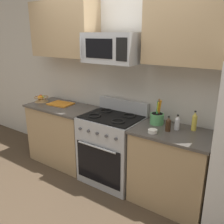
% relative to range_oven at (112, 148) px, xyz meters
% --- Properties ---
extents(ground_plane, '(16.00, 16.00, 0.00)m').
position_rel_range_oven_xyz_m(ground_plane, '(0.00, -0.69, -0.47)').
color(ground_plane, '#473828').
extents(wall_back, '(8.00, 0.10, 2.60)m').
position_rel_range_oven_xyz_m(wall_back, '(0.00, 0.37, 0.83)').
color(wall_back, beige).
rests_on(wall_back, ground).
extents(counter_left, '(1.06, 0.60, 0.91)m').
position_rel_range_oven_xyz_m(counter_left, '(-0.92, -0.00, -0.02)').
color(counter_left, tan).
rests_on(counter_left, ground).
extents(range_oven, '(0.76, 0.64, 1.09)m').
position_rel_range_oven_xyz_m(range_oven, '(0.00, 0.00, 0.00)').
color(range_oven, '#B2B5BA').
rests_on(range_oven, ground).
extents(counter_right, '(0.90, 0.60, 0.91)m').
position_rel_range_oven_xyz_m(counter_right, '(0.84, -0.00, -0.02)').
color(counter_right, tan).
rests_on(counter_right, ground).
extents(microwave, '(0.69, 0.44, 0.35)m').
position_rel_range_oven_xyz_m(microwave, '(-0.00, 0.03, 1.30)').
color(microwave, '#B2B5BA').
extents(upper_cabinets_left, '(1.05, 0.34, 0.75)m').
position_rel_range_oven_xyz_m(upper_cabinets_left, '(-0.92, 0.15, 1.52)').
color(upper_cabinets_left, tan).
extents(upper_cabinets_right, '(0.89, 0.34, 0.75)m').
position_rel_range_oven_xyz_m(upper_cabinets_right, '(0.84, 0.15, 1.52)').
color(upper_cabinets_right, tan).
extents(utensil_crock, '(0.16, 0.16, 0.31)m').
position_rel_range_oven_xyz_m(utensil_crock, '(0.57, 0.12, 0.51)').
color(utensil_crock, '#59AD66').
rests_on(utensil_crock, counter_right).
extents(fruit_basket, '(0.22, 0.22, 0.11)m').
position_rel_range_oven_xyz_m(fruit_basket, '(-1.36, -0.01, 0.48)').
color(fruit_basket, '#9E7A4C').
rests_on(fruit_basket, counter_left).
extents(cutting_board, '(0.37, 0.30, 0.02)m').
position_rel_range_oven_xyz_m(cutting_board, '(-0.99, 0.05, 0.44)').
color(cutting_board, orange).
rests_on(cutting_board, counter_left).
extents(bottle_soy, '(0.06, 0.06, 0.18)m').
position_rel_range_oven_xyz_m(bottle_soy, '(0.77, -0.03, 0.52)').
color(bottle_soy, '#382314').
rests_on(bottle_soy, counter_right).
extents(bottle_oil, '(0.05, 0.05, 0.23)m').
position_rel_range_oven_xyz_m(bottle_oil, '(1.00, 0.16, 0.54)').
color(bottle_oil, gold).
rests_on(bottle_oil, counter_right).
extents(bottle_vinegar, '(0.06, 0.06, 0.17)m').
position_rel_range_oven_xyz_m(bottle_vinegar, '(0.84, 0.07, 0.52)').
color(bottle_vinegar, silver).
rests_on(bottle_vinegar, counter_right).
extents(prep_bowl, '(0.10, 0.10, 0.04)m').
position_rel_range_oven_xyz_m(prep_bowl, '(0.66, -0.17, 0.46)').
color(prep_bowl, white).
rests_on(prep_bowl, counter_right).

